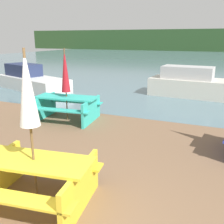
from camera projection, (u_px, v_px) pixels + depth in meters
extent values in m
cube|color=slate|center=(206.00, 60.00, 30.34)|extent=(60.00, 50.00, 0.00)
cube|color=#284723|center=(215.00, 40.00, 47.47)|extent=(80.00, 1.60, 4.00)
cube|color=yellow|center=(34.00, 161.00, 3.88)|extent=(1.83, 0.94, 0.04)
cube|color=yellow|center=(13.00, 198.00, 3.44)|extent=(1.77, 0.53, 0.04)
cube|color=yellow|center=(52.00, 161.00, 4.46)|extent=(1.77, 0.53, 0.04)
cube|color=yellow|center=(81.00, 190.00, 3.79)|extent=(0.27, 1.38, 0.68)
cube|color=#33B7A8|center=(66.00, 97.00, 7.97)|extent=(1.94, 0.91, 0.04)
cube|color=#33B7A8|center=(58.00, 110.00, 7.53)|extent=(1.90, 0.49, 0.04)
cube|color=#33B7A8|center=(74.00, 101.00, 8.54)|extent=(1.90, 0.49, 0.04)
cube|color=#33B7A8|center=(44.00, 107.00, 8.29)|extent=(0.23, 1.38, 0.70)
cube|color=#33B7A8|center=(91.00, 111.00, 7.85)|extent=(0.23, 1.38, 0.70)
cylinder|color=brown|center=(66.00, 85.00, 7.86)|extent=(0.04, 0.04, 2.17)
cone|color=#A81923|center=(65.00, 70.00, 7.74)|extent=(0.27, 0.27, 1.28)
cylinder|color=brown|center=(31.00, 131.00, 3.75)|extent=(0.04, 0.04, 2.34)
cone|color=white|center=(27.00, 88.00, 3.58)|extent=(0.29, 0.29, 1.08)
cube|color=beige|center=(207.00, 89.00, 11.11)|extent=(4.91, 1.77, 0.75)
cube|color=#B2B2B2|center=(188.00, 72.00, 11.31)|extent=(2.19, 1.16, 0.52)
cube|color=silver|center=(33.00, 83.00, 12.82)|extent=(4.51, 2.73, 0.62)
cube|color=navy|center=(23.00, 70.00, 13.14)|extent=(2.10, 1.56, 0.58)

